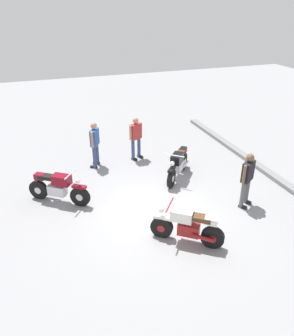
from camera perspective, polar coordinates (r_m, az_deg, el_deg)
name	(u,v)px	position (r m, az deg, el deg)	size (l,w,h in m)	color
ground_plane	(159,210)	(10.18, 2.02, -7.28)	(40.00, 40.00, 0.00)	gray
curb_edge	(284,184)	(12.35, 22.39, -2.48)	(14.00, 0.30, 0.15)	gray
motorcycle_cream_vintage	(187,226)	(8.78, 6.93, -9.90)	(1.32, 1.64, 1.07)	black
motorcycle_maroon_cruiser	(58,187)	(10.67, -14.98, -3.23)	(1.32, 1.76, 1.09)	black
motorcycle_black_cruiser	(178,164)	(11.79, 5.34, 0.66)	(1.66, 1.46, 1.09)	black
person_in_red_shirt	(136,135)	(13.03, -1.92, 5.58)	(0.48, 0.62, 1.71)	#384772
person_in_blue_shirt	(95,142)	(12.51, -8.93, 4.49)	(0.63, 0.48, 1.75)	#384772
person_in_black_shirt	(247,176)	(10.36, 16.80, -1.38)	(0.51, 0.61, 1.74)	#59595B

